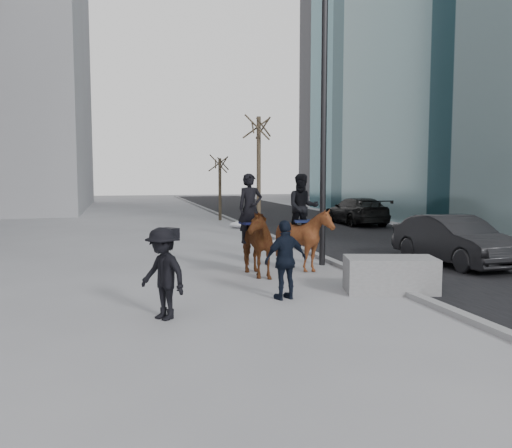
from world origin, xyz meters
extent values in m
plane|color=gray|center=(0.00, 0.00, 0.00)|extent=(120.00, 120.00, 0.00)
cube|color=black|center=(7.00, 10.00, 0.01)|extent=(8.00, 90.00, 0.01)
cube|color=gray|center=(3.00, 10.00, 0.06)|extent=(0.25, 90.00, 0.12)
cube|color=gray|center=(2.78, -0.64, 0.41)|extent=(2.26, 1.52, 0.83)
imported|color=black|center=(6.53, 2.44, 0.75)|extent=(1.87, 4.64, 1.50)
imported|color=black|center=(9.14, 15.35, 0.74)|extent=(2.09, 5.11, 1.48)
imported|color=#47180E|center=(0.11, 2.15, 0.91)|extent=(1.27, 2.26, 1.81)
imported|color=black|center=(0.11, 2.30, 1.82)|extent=(0.75, 0.54, 1.89)
cube|color=black|center=(0.11, 2.30, 1.43)|extent=(0.55, 0.62, 0.06)
imported|color=#4F1F0F|center=(1.71, 2.45, 0.90)|extent=(1.72, 1.87, 1.81)
imported|color=black|center=(1.71, 2.60, 1.82)|extent=(1.02, 0.86, 1.89)
cube|color=#10183C|center=(1.71, 2.60, 1.42)|extent=(0.57, 0.63, 0.06)
imported|color=black|center=(0.19, -0.73, 0.88)|extent=(1.10, 0.67, 1.75)
cylinder|color=orange|center=(0.14, -0.18, 1.15)|extent=(0.04, 0.18, 0.07)
imported|color=black|center=(-2.54, -1.75, 0.88)|extent=(1.20, 1.30, 1.75)
cube|color=black|center=(-2.39, -1.50, 1.62)|extent=(0.39, 0.42, 0.20)
cylinder|color=black|center=(2.60, 3.34, 4.50)|extent=(0.18, 0.18, 9.00)
ellipsoid|color=silver|center=(2.70, 7.42, 0.16)|extent=(1.28, 0.81, 0.32)
ellipsoid|color=silver|center=(2.70, 14.92, 0.18)|extent=(1.40, 0.89, 0.36)
camera|label=1|loc=(-3.26, -11.98, 2.76)|focal=38.00mm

